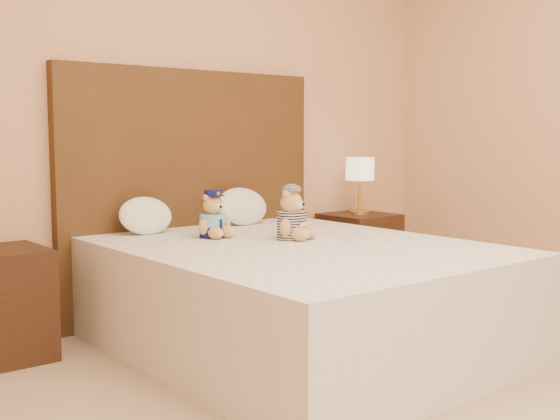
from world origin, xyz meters
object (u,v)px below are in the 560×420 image
object	(u,v)px
lamp	(360,172)
teddy_police	(213,214)
bed	(298,297)
pillow_right	(242,205)
teddy_prisoner	(291,214)
pillow_left	(146,214)
nightstand_right	(359,252)

from	to	relation	value
lamp	teddy_police	bearing A→B (deg)	-167.50
bed	pillow_right	bearing A→B (deg)	73.17
bed	lamp	xyz separation A→B (m)	(1.25, 0.80, 0.57)
teddy_prisoner	teddy_police	bearing A→B (deg)	113.69
lamp	teddy_police	distance (m)	1.49
teddy_police	pillow_left	xyz separation A→B (m)	(-0.22, 0.35, -0.01)
bed	nightstand_right	xyz separation A→B (m)	(1.25, 0.80, -0.00)
lamp	pillow_left	size ratio (longest dim) A/B	1.24
teddy_prisoner	lamp	bearing A→B (deg)	9.92
teddy_police	teddy_prisoner	xyz separation A→B (m)	(0.29, -0.32, 0.01)
lamp	teddy_prisoner	world-z (taller)	lamp
lamp	bed	bearing A→B (deg)	-147.38
nightstand_right	teddy_prisoner	size ratio (longest dim) A/B	2.02
bed	pillow_right	size ratio (longest dim) A/B	5.62
bed	teddy_police	size ratio (longest dim) A/B	7.89
bed	nightstand_right	world-z (taller)	same
teddy_police	pillow_right	world-z (taller)	teddy_police
pillow_left	nightstand_right	bearing A→B (deg)	-1.03
lamp	teddy_police	xyz separation A→B (m)	(-1.45, -0.32, -0.17)
teddy_police	pillow_right	xyz separation A→B (m)	(0.45, 0.35, -0.00)
lamp	pillow_right	xyz separation A→B (m)	(-1.00, 0.03, -0.17)
pillow_left	bed	bearing A→B (deg)	-63.22
teddy_prisoner	pillow_right	distance (m)	0.69
pillow_left	pillow_right	size ratio (longest dim) A/B	0.91
pillow_left	pillow_right	bearing A→B (deg)	0.00
nightstand_right	teddy_police	xyz separation A→B (m)	(-1.45, -0.32, 0.40)
pillow_right	nightstand_right	bearing A→B (deg)	-1.72
teddy_prisoner	nightstand_right	bearing A→B (deg)	9.92
teddy_prisoner	bed	bearing A→B (deg)	-138.54
teddy_police	nightstand_right	bearing A→B (deg)	7.59
pillow_right	pillow_left	bearing A→B (deg)	180.00
teddy_prisoner	pillow_left	bearing A→B (deg)	108.56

